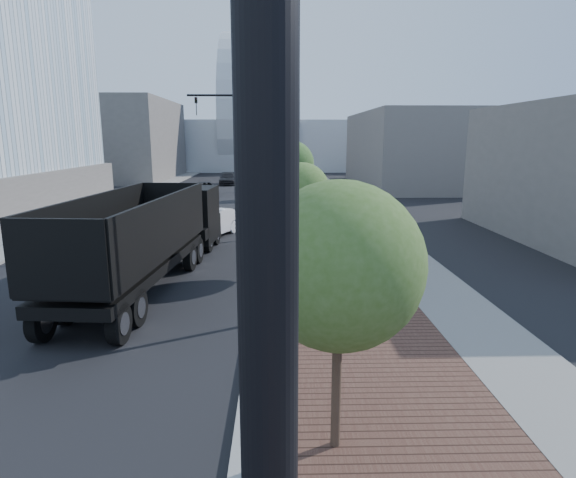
{
  "coord_description": "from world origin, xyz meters",
  "views": [
    {
      "loc": [
        0.62,
        -3.18,
        5.21
      ],
      "look_at": [
        1.0,
        12.0,
        2.0
      ],
      "focal_mm": 29.74,
      "sensor_mm": 36.0,
      "label": 1
    }
  ],
  "objects_px": {
    "dump_truck": "(167,233)",
    "white_sedan": "(209,223)",
    "pedestrian": "(399,259)",
    "dark_car_mid": "(205,189)"
  },
  "relations": [
    {
      "from": "dump_truck",
      "to": "white_sedan",
      "type": "distance_m",
      "value": 6.24
    },
    {
      "from": "dump_truck",
      "to": "pedestrian",
      "type": "xyz_separation_m",
      "value": [
        8.88,
        -2.62,
        -0.48
      ]
    },
    {
      "from": "pedestrian",
      "to": "white_sedan",
      "type": "bearing_deg",
      "value": -35.69
    },
    {
      "from": "dump_truck",
      "to": "white_sedan",
      "type": "bearing_deg",
      "value": 87.19
    },
    {
      "from": "dark_car_mid",
      "to": "pedestrian",
      "type": "height_order",
      "value": "pedestrian"
    },
    {
      "from": "dump_truck",
      "to": "dark_car_mid",
      "type": "height_order",
      "value": "dump_truck"
    },
    {
      "from": "white_sedan",
      "to": "pedestrian",
      "type": "xyz_separation_m",
      "value": [
        8.05,
        -8.77,
        0.21
      ]
    },
    {
      "from": "dark_car_mid",
      "to": "dump_truck",
      "type": "bearing_deg",
      "value": -98.26
    },
    {
      "from": "pedestrian",
      "to": "dark_car_mid",
      "type": "bearing_deg",
      "value": -56.81
    },
    {
      "from": "white_sedan",
      "to": "pedestrian",
      "type": "distance_m",
      "value": 11.9
    }
  ]
}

